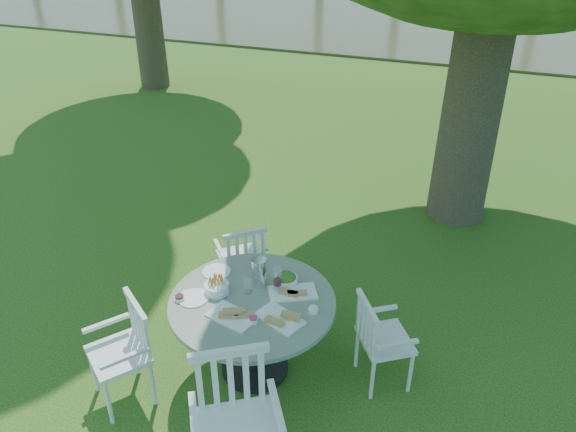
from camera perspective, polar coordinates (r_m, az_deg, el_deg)
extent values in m
plane|color=#1C3D0C|center=(5.58, -0.69, -8.53)|extent=(140.00, 140.00, 0.00)
cylinder|color=black|center=(4.90, -3.37, -15.05)|extent=(0.56, 0.56, 0.04)
cylinder|color=black|center=(4.66, -3.50, -12.06)|extent=(0.12, 0.12, 0.65)
cylinder|color=slate|center=(4.44, -3.64, -8.76)|extent=(1.31, 1.31, 0.04)
cylinder|color=silver|center=(4.70, 12.33, -15.28)|extent=(0.03, 0.03, 0.40)
cylinder|color=silver|center=(4.93, 10.61, -12.46)|extent=(0.03, 0.03, 0.40)
cylinder|color=silver|center=(4.60, 8.56, -16.13)|extent=(0.03, 0.03, 0.40)
cylinder|color=silver|center=(4.83, 7.02, -13.18)|extent=(0.03, 0.03, 0.40)
cube|color=silver|center=(4.61, 9.86, -12.30)|extent=(0.54, 0.55, 0.04)
cube|color=silver|center=(4.43, 7.91, -10.96)|extent=(0.25, 0.36, 0.41)
cylinder|color=silver|center=(5.75, -3.44, -4.78)|extent=(0.03, 0.03, 0.40)
cylinder|color=silver|center=(5.67, -6.90, -5.50)|extent=(0.03, 0.03, 0.40)
cylinder|color=silver|center=(5.50, -2.41, -6.60)|extent=(0.03, 0.03, 0.40)
cylinder|color=silver|center=(5.42, -6.03, -7.38)|extent=(0.03, 0.03, 0.40)
cube|color=silver|center=(5.45, -4.79, -4.19)|extent=(0.56, 0.55, 0.04)
cube|color=silver|center=(5.20, -4.31, -3.55)|extent=(0.34, 0.29, 0.41)
cylinder|color=silver|center=(4.85, -19.15, -14.61)|extent=(0.03, 0.03, 0.43)
cylinder|color=silver|center=(4.58, -17.78, -17.62)|extent=(0.03, 0.03, 0.43)
cylinder|color=silver|center=(4.89, -15.23, -13.33)|extent=(0.03, 0.03, 0.43)
cylinder|color=silver|center=(4.62, -13.59, -16.22)|extent=(0.03, 0.03, 0.43)
cube|color=silver|center=(4.57, -16.88, -13.35)|extent=(0.59, 0.59, 0.04)
cube|color=silver|center=(4.47, -14.92, -10.71)|extent=(0.37, 0.30, 0.44)
cylinder|color=silver|center=(4.19, -2.16, -20.78)|extent=(0.04, 0.04, 0.50)
cube|color=silver|center=(3.83, -5.20, -21.00)|extent=(0.68, 0.67, 0.04)
cube|color=silver|center=(3.80, -5.84, -16.19)|extent=(0.46, 0.31, 0.51)
cube|color=white|center=(4.28, -5.71, -10.11)|extent=(0.40, 0.30, 0.01)
cube|color=white|center=(4.24, -0.86, -10.34)|extent=(0.41, 0.34, 0.01)
cube|color=white|center=(4.48, 0.47, -7.79)|extent=(0.43, 0.36, 0.02)
cylinder|color=white|center=(4.49, -9.58, -8.22)|extent=(0.24, 0.24, 0.01)
cylinder|color=white|center=(4.74, -7.28, -5.63)|extent=(0.24, 0.24, 0.01)
cylinder|color=white|center=(4.51, -7.25, -7.28)|extent=(0.20, 0.20, 0.08)
cylinder|color=white|center=(4.56, -0.19, -6.58)|extent=(0.19, 0.19, 0.06)
cylinder|color=silver|center=(4.51, -2.96, -5.72)|extent=(0.12, 0.12, 0.24)
cylinder|color=white|center=(4.46, -1.09, -6.41)|extent=(0.08, 0.08, 0.21)
cylinder|color=white|center=(4.47, -4.11, -7.10)|extent=(0.07, 0.07, 0.12)
cylinder|color=white|center=(4.44, -6.68, -7.54)|extent=(0.07, 0.07, 0.12)
cylinder|color=white|center=(4.22, -3.55, -10.52)|extent=(0.07, 0.07, 0.03)
cylinder|color=white|center=(4.21, 0.25, -10.61)|extent=(0.07, 0.07, 0.03)
cylinder|color=white|center=(4.30, 2.58, -9.53)|extent=(0.08, 0.08, 0.03)
cylinder|color=white|center=(4.49, -10.96, -8.23)|extent=(0.08, 0.08, 0.03)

